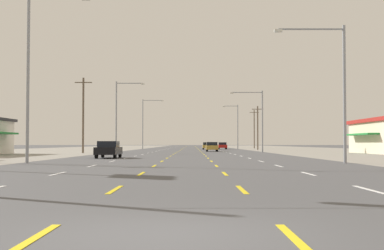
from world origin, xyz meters
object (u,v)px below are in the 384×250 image
Objects in this scene: sedan_inner_right_mid at (205,146)px; streetlight_left_row_0 at (32,66)px; sedan_far_right_midfar at (221,146)px; streetlight_left_row_1 at (117,111)px; sedan_inner_right_near at (210,147)px; streetlight_right_row_2 at (235,124)px; streetlight_left_row_2 at (143,120)px; streetlight_right_row_0 at (335,82)px; streetlight_right_row_1 at (257,116)px; sedan_far_left_nearest at (107,149)px.

streetlight_left_row_0 is (-13.21, -72.39, 5.50)m from sedan_inner_right_mid.
sedan_far_right_midfar is 42.11m from streetlight_left_row_1.
streetlight_right_row_2 is at bearing 78.28° from sedan_inner_right_near.
sedan_inner_right_mid is at bearing -138.05° from streetlight_right_row_2.
streetlight_left_row_0 reaches higher than streetlight_left_row_2.
sedan_inner_right_mid is at bearing 94.90° from streetlight_right_row_0.
streetlight_left_row_1 is 1.15× the size of streetlight_right_row_1.
streetlight_right_row_1 is at bearing -85.83° from sedan_far_right_midfar.
streetlight_left_row_0 reaches higher than sedan_far_right_midfar.
streetlight_right_row_1 is (16.42, 27.40, 4.34)m from sedan_far_left_nearest.
sedan_far_right_midfar is (13.62, 65.80, 0.00)m from sedan_far_left_nearest.
streetlight_right_row_1 is (6.19, -33.31, 4.34)m from sedan_inner_right_mid.
sedan_far_left_nearest is at bearing -83.87° from streetlight_left_row_1.
streetlight_right_row_2 is (0.22, 78.16, 0.17)m from streetlight_right_row_0.
streetlight_right_row_0 is (2.81, -77.48, 4.49)m from sedan_far_right_midfar.
streetlight_left_row_0 is 1.16× the size of streetlight_right_row_2.
streetlight_left_row_2 is at bearing 177.66° from sedan_far_right_midfar.
streetlight_right_row_2 is (6.40, 30.85, 4.65)m from sedan_inner_right_near.
sedan_far_left_nearest is 1.00× the size of sedan_inner_right_mid.
sedan_inner_right_near is 1.00× the size of sedan_far_right_midfar.
streetlight_left_row_1 reaches higher than streetlight_right_row_0.
streetlight_left_row_1 is at bearing -113.33° from sedan_far_right_midfar.
sedan_far_left_nearest is at bearing -101.70° from sedan_far_right_midfar.
streetlight_right_row_1 is at bearing 59.06° from sedan_far_left_nearest.
streetlight_right_row_0 is (19.41, 0.00, -1.01)m from streetlight_left_row_0.
streetlight_left_row_0 is 1.23× the size of streetlight_right_row_0.
sedan_far_left_nearest is 0.42× the size of streetlight_left_row_2.
streetlight_right_row_2 is (6.42, 5.77, 4.65)m from sedan_inner_right_mid.
sedan_inner_right_near and sedan_inner_right_mid have the same top height.
streetlight_right_row_1 is at bearing 0.00° from streetlight_left_row_1.
sedan_inner_right_mid is at bearing 80.43° from sedan_far_left_nearest.
streetlight_right_row_2 is (3.03, 0.68, 4.65)m from sedan_far_right_midfar.
streetlight_right_row_1 reaches higher than sedan_inner_right_mid.
streetlight_right_row_0 is 39.08m from streetlight_right_row_1.
streetlight_left_row_2 reaches higher than streetlight_right_row_2.
sedan_far_left_nearest is 61.56m from sedan_inner_right_mid.
sedan_inner_right_mid is 1.00× the size of sedan_far_right_midfar.
sedan_far_right_midfar is at bearing 78.30° from sedan_far_left_nearest.
sedan_far_right_midfar is 79.43m from streetlight_left_row_0.
streetlight_right_row_0 is (16.44, -11.68, 4.49)m from sedan_far_left_nearest.
streetlight_left_row_2 is at bearing 89.92° from streetlight_left_row_1.
sedan_inner_right_near is 31.85m from streetlight_right_row_2.
streetlight_left_row_2 reaches higher than sedan_inner_right_near.
streetlight_right_row_0 is 1.03× the size of streetlight_right_row_1.
streetlight_left_row_0 reaches higher than sedan_far_left_nearest.
sedan_far_right_midfar is (3.37, 30.17, 0.00)m from sedan_inner_right_near.
sedan_inner_right_mid is at bearing -123.62° from sedan_far_right_midfar.
streetlight_left_row_1 is (-13.20, -8.23, 4.94)m from sedan_inner_right_near.
streetlight_right_row_0 is 78.16m from streetlight_right_row_2.
sedan_far_left_nearest is 1.00× the size of sedan_inner_right_near.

